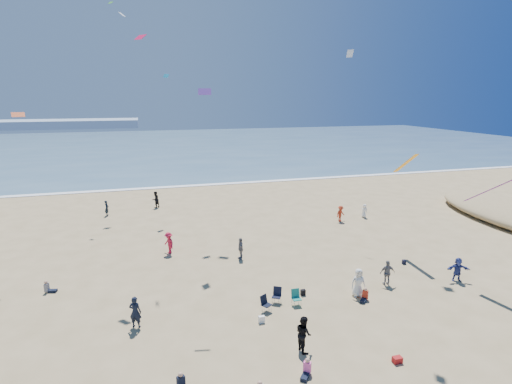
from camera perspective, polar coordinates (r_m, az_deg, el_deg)
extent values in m
cube|color=#476B84|center=(107.45, -13.91, 6.38)|extent=(220.00, 100.00, 0.06)
cube|color=white|center=(58.14, -11.94, 0.72)|extent=(220.00, 1.20, 0.08)
imported|color=black|center=(24.12, -16.87, -16.09)|extent=(0.80, 0.66, 1.87)
imported|color=slate|center=(29.21, 18.25, -10.90)|extent=(1.09, 0.60, 1.76)
imported|color=#B33119|center=(42.14, 11.98, -3.04)|extent=(1.22, 0.97, 1.65)
imported|color=black|center=(47.73, -14.17, -1.05)|extent=(1.17, 1.16, 1.91)
imported|color=black|center=(21.52, 6.81, -19.43)|extent=(0.81, 0.99, 1.88)
imported|color=gray|center=(31.95, -2.23, -8.06)|extent=(0.45, 1.03, 1.75)
imported|color=white|center=(44.14, 15.22, -2.61)|extent=(0.69, 0.82, 1.44)
imported|color=red|center=(33.73, -12.35, -7.13)|extent=(1.11, 1.35, 1.81)
imported|color=black|center=(46.13, -20.54, -2.17)|extent=(0.51, 0.68, 1.67)
imported|color=navy|center=(31.69, 26.86, -9.82)|extent=(1.66, 0.97, 1.70)
imported|color=silver|center=(27.12, 14.40, -12.43)|extent=(1.01, 0.74, 1.89)
cube|color=white|center=(23.94, 0.80, -17.73)|extent=(0.35, 0.20, 0.40)
cube|color=black|center=(26.93, 6.73, -14.06)|extent=(0.30, 0.22, 0.38)
cube|color=#A81818|center=(22.12, 19.53, -21.65)|extent=(0.45, 0.30, 0.30)
cube|color=black|center=(33.28, 20.39, -9.34)|extent=(0.28, 0.18, 0.34)
cube|color=green|center=(49.37, -20.06, 24.08)|extent=(0.57, 0.55, 0.26)
cube|color=#F55523|center=(33.49, -30.86, 9.47)|extent=(0.91, 0.60, 0.33)
cube|color=#C80C3C|center=(30.65, -16.20, 20.48)|extent=(0.88, 0.90, 0.38)
cube|color=#532A8E|center=(24.90, -7.35, 14.04)|extent=(0.83, 0.46, 0.39)
cube|color=white|center=(39.57, 13.28, 18.71)|extent=(0.57, 0.63, 0.69)
cube|color=silver|center=(51.85, -18.61, 22.92)|extent=(0.79, 0.77, 0.47)
cube|color=#0876D0|center=(45.28, -12.73, 15.88)|extent=(0.69, 0.64, 0.36)
cube|color=purple|center=(30.24, 30.46, 0.28)|extent=(0.35, 3.14, 2.21)
cube|color=#FEA01A|center=(34.28, 20.59, 3.85)|extent=(0.35, 2.64, 1.87)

